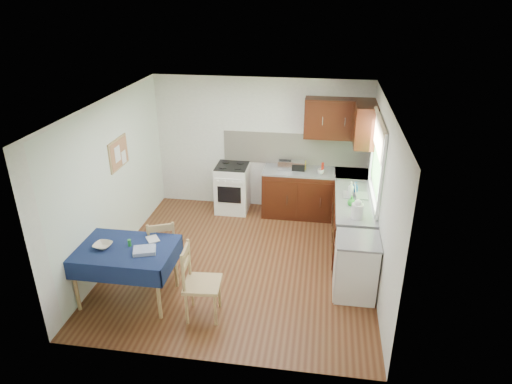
# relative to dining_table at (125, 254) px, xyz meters

# --- Properties ---
(floor) EXTENTS (4.20, 4.20, 0.00)m
(floor) POSITION_rel_dining_table_xyz_m (1.38, 1.11, -0.70)
(floor) COLOR #4F2815
(floor) RESTS_ON ground
(ceiling) EXTENTS (4.00, 4.20, 0.02)m
(ceiling) POSITION_rel_dining_table_xyz_m (1.38, 1.11, 1.80)
(ceiling) COLOR white
(ceiling) RESTS_ON wall_back
(wall_back) EXTENTS (4.00, 0.02, 2.50)m
(wall_back) POSITION_rel_dining_table_xyz_m (1.38, 3.21, 0.55)
(wall_back) COLOR white
(wall_back) RESTS_ON ground
(wall_front) EXTENTS (4.00, 0.02, 2.50)m
(wall_front) POSITION_rel_dining_table_xyz_m (1.38, -0.99, 0.55)
(wall_front) COLOR white
(wall_front) RESTS_ON ground
(wall_left) EXTENTS (0.02, 4.20, 2.50)m
(wall_left) POSITION_rel_dining_table_xyz_m (-0.62, 1.11, 0.55)
(wall_left) COLOR white
(wall_left) RESTS_ON ground
(wall_right) EXTENTS (0.02, 4.20, 2.50)m
(wall_right) POSITION_rel_dining_table_xyz_m (3.38, 1.11, 0.55)
(wall_right) COLOR white
(wall_right) RESTS_ON ground
(base_cabinets) EXTENTS (1.90, 2.30, 0.86)m
(base_cabinets) POSITION_rel_dining_table_xyz_m (2.73, 2.36, -0.27)
(base_cabinets) COLOR black
(base_cabinets) RESTS_ON ground
(worktop_back) EXTENTS (1.90, 0.60, 0.04)m
(worktop_back) POSITION_rel_dining_table_xyz_m (2.43, 2.91, 0.18)
(worktop_back) COLOR slate
(worktop_back) RESTS_ON base_cabinets
(worktop_right) EXTENTS (0.60, 1.70, 0.04)m
(worktop_right) POSITION_rel_dining_table_xyz_m (3.08, 1.76, 0.18)
(worktop_right) COLOR slate
(worktop_right) RESTS_ON base_cabinets
(worktop_corner) EXTENTS (0.60, 0.60, 0.04)m
(worktop_corner) POSITION_rel_dining_table_xyz_m (3.08, 2.91, 0.18)
(worktop_corner) COLOR slate
(worktop_corner) RESTS_ON base_cabinets
(splashback) EXTENTS (2.70, 0.02, 0.60)m
(splashback) POSITION_rel_dining_table_xyz_m (2.03, 3.19, 0.50)
(splashback) COLOR silver
(splashback) RESTS_ON wall_back
(upper_cabinets) EXTENTS (1.20, 0.85, 0.70)m
(upper_cabinets) POSITION_rel_dining_table_xyz_m (2.90, 2.91, 1.15)
(upper_cabinets) COLOR black
(upper_cabinets) RESTS_ON wall_back
(stove) EXTENTS (0.60, 0.61, 0.92)m
(stove) POSITION_rel_dining_table_xyz_m (0.88, 2.90, -0.24)
(stove) COLOR white
(stove) RESTS_ON ground
(window) EXTENTS (0.04, 1.48, 1.26)m
(window) POSITION_rel_dining_table_xyz_m (3.35, 1.81, 0.95)
(window) COLOR #2D5E26
(window) RESTS_ON wall_right
(fridge) EXTENTS (0.58, 0.60, 0.89)m
(fridge) POSITION_rel_dining_table_xyz_m (3.08, 0.56, -0.26)
(fridge) COLOR white
(fridge) RESTS_ON ground
(corkboard) EXTENTS (0.04, 0.62, 0.47)m
(corkboard) POSITION_rel_dining_table_xyz_m (-0.59, 1.41, 0.90)
(corkboard) COLOR tan
(corkboard) RESTS_ON wall_left
(dining_table) EXTENTS (1.33, 0.90, 0.81)m
(dining_table) POSITION_rel_dining_table_xyz_m (0.00, 0.00, 0.00)
(dining_table) COLOR #0E173B
(dining_table) RESTS_ON ground
(chair_far) EXTENTS (0.56, 0.56, 0.96)m
(chair_far) POSITION_rel_dining_table_xyz_m (0.31, 0.56, -0.19)
(chair_far) COLOR tan
(chair_far) RESTS_ON ground
(chair_near) EXTENTS (0.49, 0.49, 1.03)m
(chair_near) POSITION_rel_dining_table_xyz_m (1.06, -0.21, -0.16)
(chair_near) COLOR tan
(chair_near) RESTS_ON ground
(toaster) EXTENTS (0.26, 0.16, 0.20)m
(toaster) POSITION_rel_dining_table_xyz_m (1.87, 2.87, 0.29)
(toaster) COLOR #BAB9BE
(toaster) RESTS_ON worktop_back
(sandwich_press) EXTENTS (0.27, 0.23, 0.16)m
(sandwich_press) POSITION_rel_dining_table_xyz_m (2.10, 2.94, 0.27)
(sandwich_press) COLOR black
(sandwich_press) RESTS_ON worktop_back
(sauce_bottle) EXTENTS (0.05, 0.05, 0.20)m
(sauce_bottle) POSITION_rel_dining_table_xyz_m (2.55, 2.80, 0.30)
(sauce_bottle) COLOR red
(sauce_bottle) RESTS_ON worktop_back
(yellow_packet) EXTENTS (0.14, 0.11, 0.15)m
(yellow_packet) POSITION_rel_dining_table_xyz_m (2.18, 2.97, 0.27)
(yellow_packet) COLOR yellow
(yellow_packet) RESTS_ON worktop_back
(dish_rack) EXTENTS (0.39, 0.29, 0.18)m
(dish_rack) POSITION_rel_dining_table_xyz_m (3.09, 1.91, 0.22)
(dish_rack) COLOR gray
(dish_rack) RESTS_ON worktop_right
(kettle) EXTENTS (0.17, 0.17, 0.29)m
(kettle) POSITION_rel_dining_table_xyz_m (3.07, 1.14, 0.33)
(kettle) COLOR white
(kettle) RESTS_ON worktop_right
(cup) EXTENTS (0.12, 0.12, 0.09)m
(cup) POSITION_rel_dining_table_xyz_m (2.52, 2.76, 0.24)
(cup) COLOR silver
(cup) RESTS_ON worktop_back
(soap_bottle_a) EXTENTS (0.13, 0.13, 0.28)m
(soap_bottle_a) POSITION_rel_dining_table_xyz_m (3.00, 1.82, 0.34)
(soap_bottle_a) COLOR white
(soap_bottle_a) RESTS_ON worktop_right
(soap_bottle_b) EXTENTS (0.10, 0.09, 0.19)m
(soap_bottle_b) POSITION_rel_dining_table_xyz_m (3.08, 2.04, 0.29)
(soap_bottle_b) COLOR #1E54AF
(soap_bottle_b) RESTS_ON worktop_right
(soap_bottle_c) EXTENTS (0.16, 0.16, 0.16)m
(soap_bottle_c) POSITION_rel_dining_table_xyz_m (3.01, 1.54, 0.28)
(soap_bottle_c) COLOR green
(soap_bottle_c) RESTS_ON worktop_right
(plate_bowl) EXTENTS (0.26, 0.26, 0.06)m
(plate_bowl) POSITION_rel_dining_table_xyz_m (-0.27, -0.04, 0.13)
(plate_bowl) COLOR beige
(plate_bowl) RESTS_ON dining_table
(book) EXTENTS (0.24, 0.25, 0.02)m
(book) POSITION_rel_dining_table_xyz_m (0.25, 0.21, 0.11)
(book) COLOR white
(book) RESTS_ON dining_table
(spice_jar) EXTENTS (0.05, 0.05, 0.09)m
(spice_jar) POSITION_rel_dining_table_xyz_m (0.06, 0.05, 0.15)
(spice_jar) COLOR #248430
(spice_jar) RESTS_ON dining_table
(tea_towel) EXTENTS (0.34, 0.30, 0.05)m
(tea_towel) POSITION_rel_dining_table_xyz_m (0.32, -0.07, 0.13)
(tea_towel) COLOR #27468F
(tea_towel) RESTS_ON dining_table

